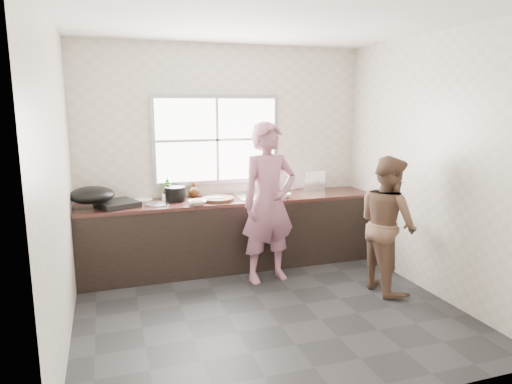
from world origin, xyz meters
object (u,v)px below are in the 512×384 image
object	(u,v)px
bowl_mince	(197,202)
cutting_board	(218,199)
dish_rack	(309,180)
pot_lid_left	(109,206)
woman	(269,208)
glass_jar	(165,198)
burner	(117,204)
pot_lid_right	(158,204)
bottle_brown_tall	(168,193)
bottle_green	(168,187)
black_pot	(175,194)
wok	(92,195)
person_side	(388,224)
bowl_crabs	(269,195)
bowl_held	(284,195)
plate_food	(144,199)
bottle_brown_short	(194,191)

from	to	relation	value
bowl_mince	cutting_board	bearing A→B (deg)	27.18
dish_rack	pot_lid_left	distance (m)	2.57
woman	dish_rack	bearing A→B (deg)	34.64
glass_jar	burner	distance (m)	0.55
bowl_mince	pot_lid_right	distance (m)	0.45
bottle_brown_tall	pot_lid_right	xyz separation A→B (m)	(-0.15, -0.18, -0.08)
bottle_green	burner	distance (m)	0.66
bowl_mince	bottle_brown_tall	world-z (taller)	bottle_brown_tall
woman	glass_jar	xyz separation A→B (m)	(-1.07, 0.62, 0.06)
glass_jar	pot_lid_left	size ratio (longest dim) A/B	0.35
bottle_brown_tall	dish_rack	world-z (taller)	dish_rack
black_pot	wok	bearing A→B (deg)	-173.70
person_side	bowl_mince	world-z (taller)	person_side
person_side	bowl_mince	size ratio (longest dim) A/B	7.09
cutting_board	black_pot	bearing A→B (deg)	165.86
cutting_board	pot_lid_right	bearing A→B (deg)	-179.37
pot_lid_left	wok	bearing A→B (deg)	-162.91
bowl_crabs	bowl_held	world-z (taller)	same
plate_food	glass_jar	world-z (taller)	glass_jar
bowl_held	burner	world-z (taller)	bowl_held
cutting_board	woman	bearing A→B (deg)	-45.97
person_side	dish_rack	bearing A→B (deg)	8.69
bottle_brown_tall	glass_jar	bearing A→B (deg)	-147.39
person_side	wok	world-z (taller)	person_side
bottle_green	glass_jar	xyz separation A→B (m)	(-0.06, -0.16, -0.10)
bottle_brown_tall	burner	distance (m)	0.60
bowl_mince	glass_jar	world-z (taller)	glass_jar
black_pot	bottle_green	xyz separation A→B (m)	(-0.06, 0.18, 0.06)
plate_food	bottle_brown_tall	world-z (taller)	bottle_brown_tall
bowl_crabs	pot_lid_left	world-z (taller)	bowl_crabs
person_side	pot_lid_right	size ratio (longest dim) A/B	5.25
bowl_held	bottle_brown_tall	distance (m)	1.39
wok	person_side	bearing A→B (deg)	-21.40
black_pot	plate_food	size ratio (longest dim) A/B	1.18
bottle_green	glass_jar	world-z (taller)	bottle_green
burner	bowl_held	bearing A→B (deg)	-3.25
cutting_board	bottle_green	size ratio (longest dim) A/B	1.34
plate_food	bottle_brown_short	bearing A→B (deg)	0.00
wok	pot_lid_left	bearing A→B (deg)	17.09
bottle_brown_tall	dish_rack	size ratio (longest dim) A/B	0.52
bottle_green	dish_rack	world-z (taller)	bottle_green
wok	bowl_crabs	bearing A→B (deg)	-1.91
black_pot	woman	bearing A→B (deg)	-32.46
cutting_board	bowl_mince	size ratio (longest dim) A/B	1.85
bowl_mince	bowl_held	bearing A→B (deg)	3.29
bowl_held	bottle_green	xyz separation A→B (m)	(-1.36, 0.38, 0.11)
bowl_crabs	bottle_brown_tall	world-z (taller)	bottle_brown_tall
black_pot	pot_lid_right	xyz separation A→B (m)	(-0.22, -0.13, -0.08)
pot_lid_left	black_pot	bearing A→B (deg)	3.77
woman	glass_jar	bearing A→B (deg)	141.96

